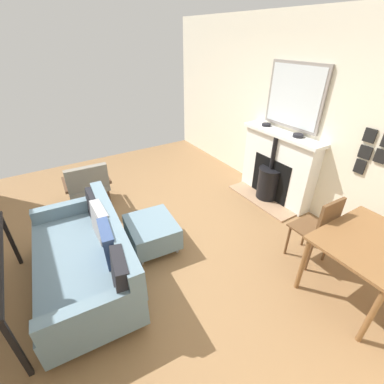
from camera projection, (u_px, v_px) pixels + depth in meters
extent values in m
cube|color=olive|center=(149.00, 234.00, 3.77)|extent=(4.90, 6.12, 0.01)
cube|color=silver|center=(285.00, 113.00, 4.17)|extent=(0.12, 6.12, 2.76)
cube|color=#9E7A5B|center=(260.00, 200.00, 4.52)|extent=(0.34, 1.26, 0.03)
cube|color=white|center=(277.00, 167.00, 4.38)|extent=(0.25, 1.33, 1.10)
cube|color=black|center=(271.00, 178.00, 4.42)|extent=(0.06, 0.75, 0.69)
cylinder|color=black|center=(268.00, 184.00, 4.45)|extent=(0.36, 0.36, 0.52)
cylinder|color=black|center=(271.00, 169.00, 4.31)|extent=(0.38, 0.38, 0.02)
cylinder|color=black|center=(274.00, 153.00, 4.17)|extent=(0.07, 0.07, 0.53)
cube|color=white|center=(282.00, 134.00, 4.07)|extent=(0.30, 1.41, 0.05)
cube|color=gray|center=(295.00, 96.00, 3.85)|extent=(0.04, 0.97, 0.92)
cube|color=silver|center=(294.00, 96.00, 3.84)|extent=(0.01, 0.89, 0.84)
cylinder|color=black|center=(266.00, 125.00, 4.34)|extent=(0.14, 0.14, 0.04)
torus|color=black|center=(266.00, 124.00, 4.33)|extent=(0.14, 0.14, 0.01)
cylinder|color=black|center=(298.00, 136.00, 3.88)|extent=(0.15, 0.15, 0.04)
torus|color=black|center=(298.00, 134.00, 3.87)|extent=(0.15, 0.15, 0.01)
cylinder|color=#B2B2B7|center=(48.00, 249.00, 3.45)|extent=(0.04, 0.04, 0.10)
cylinder|color=#B2B2B7|center=(58.00, 355.00, 2.31)|extent=(0.04, 0.04, 0.10)
cylinder|color=#B2B2B7|center=(105.00, 232.00, 3.73)|extent=(0.04, 0.04, 0.10)
cylinder|color=#B2B2B7|center=(138.00, 319.00, 2.59)|extent=(0.04, 0.04, 0.10)
cube|color=slate|center=(83.00, 265.00, 2.91)|extent=(1.02, 1.82, 0.33)
cube|color=slate|center=(113.00, 230.00, 2.89)|extent=(0.27, 1.77, 0.35)
cube|color=slate|center=(69.00, 209.00, 3.40)|extent=(0.86, 0.18, 0.17)
cube|color=slate|center=(92.00, 310.00, 2.15)|extent=(0.86, 0.18, 0.17)
cube|color=black|center=(93.00, 205.00, 3.36)|extent=(0.15, 0.35, 0.35)
cube|color=#99999E|center=(100.00, 223.00, 3.00)|extent=(0.14, 0.40, 0.40)
cube|color=#334775|center=(108.00, 244.00, 2.70)|extent=(0.16, 0.41, 0.40)
cube|color=black|center=(120.00, 275.00, 2.36)|extent=(0.21, 0.40, 0.39)
cylinder|color=#B2B2B7|center=(130.00, 236.00, 3.66)|extent=(0.03, 0.03, 0.09)
cylinder|color=#B2B2B7|center=(142.00, 262.00, 3.26)|extent=(0.03, 0.03, 0.09)
cylinder|color=#B2B2B7|center=(162.00, 227.00, 3.85)|extent=(0.03, 0.03, 0.09)
cylinder|color=#B2B2B7|center=(177.00, 249.00, 3.44)|extent=(0.03, 0.03, 0.09)
cube|color=slate|center=(152.00, 231.00, 3.45)|extent=(0.65, 0.72, 0.29)
cube|color=#4C3321|center=(102.00, 185.00, 4.64)|extent=(0.05, 0.05, 0.33)
cube|color=#4C3321|center=(71.00, 193.00, 4.43)|extent=(0.05, 0.05, 0.33)
cube|color=#4C3321|center=(109.00, 198.00, 4.28)|extent=(0.05, 0.05, 0.33)
cube|color=#4C3321|center=(76.00, 206.00, 4.07)|extent=(0.05, 0.05, 0.33)
cube|color=slate|center=(87.00, 185.00, 4.26)|extent=(0.63, 0.59, 0.08)
cube|color=slate|center=(87.00, 179.00, 3.95)|extent=(0.61, 0.15, 0.40)
cube|color=#4C3321|center=(107.00, 176.00, 4.35)|extent=(0.07, 0.53, 0.04)
cube|color=#4C3321|center=(65.00, 185.00, 4.08)|extent=(0.07, 0.53, 0.04)
cube|color=black|center=(11.00, 240.00, 3.11)|extent=(0.04, 0.04, 0.73)
cube|color=black|center=(17.00, 350.00, 2.04)|extent=(0.04, 0.04, 0.73)
cylinder|color=brown|center=(353.00, 235.00, 3.22)|extent=(0.05, 0.05, 0.70)
cylinder|color=brown|center=(303.00, 265.00, 2.81)|extent=(0.05, 0.05, 0.70)
cylinder|color=brown|center=(371.00, 317.00, 2.29)|extent=(0.05, 0.05, 0.70)
cube|color=brown|center=(372.00, 242.00, 2.57)|extent=(1.02, 0.81, 0.03)
cylinder|color=brown|center=(305.00, 232.00, 3.46)|extent=(0.03, 0.03, 0.45)
cylinder|color=brown|center=(288.00, 240.00, 3.32)|extent=(0.03, 0.03, 0.45)
cylinder|color=brown|center=(327.00, 246.00, 3.23)|extent=(0.03, 0.03, 0.45)
cylinder|color=brown|center=(309.00, 256.00, 3.09)|extent=(0.03, 0.03, 0.45)
cube|color=brown|center=(311.00, 228.00, 3.16)|extent=(0.41, 0.41, 0.02)
cube|color=brown|center=(329.00, 219.00, 2.91)|extent=(0.36, 0.04, 0.46)
cube|color=black|center=(370.00, 135.00, 3.15)|extent=(0.02, 0.13, 0.16)
cube|color=black|center=(365.00, 152.00, 3.25)|extent=(0.02, 0.15, 0.16)
cube|color=black|center=(380.00, 156.00, 3.11)|extent=(0.02, 0.12, 0.16)
cube|color=black|center=(360.00, 167.00, 3.35)|extent=(0.02, 0.13, 0.17)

